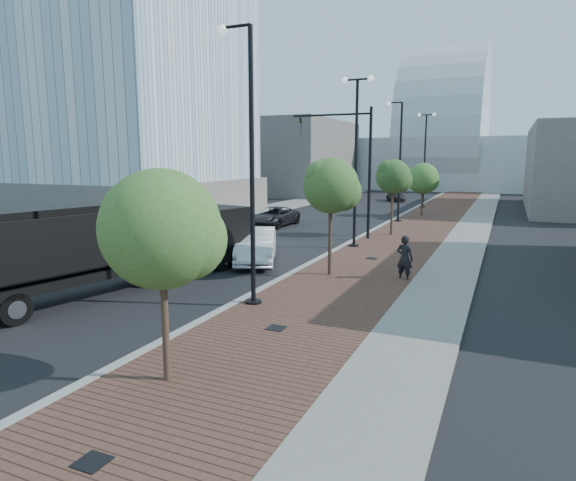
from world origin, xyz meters
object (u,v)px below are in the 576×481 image
at_px(white_sedan, 256,246).
at_px(dark_car_mid, 274,217).
at_px(pedestrian, 405,258).
at_px(dump_truck, 158,248).

xyz_separation_m(white_sedan, dark_car_mid, (-4.78, 11.92, -0.12)).
relative_size(white_sedan, pedestrian, 2.61).
height_order(dump_truck, white_sedan, dump_truck).
bearing_deg(dump_truck, dark_car_mid, 111.22).
bearing_deg(dark_car_mid, white_sedan, -66.65).
bearing_deg(dump_truck, white_sedan, 78.07).
bearing_deg(pedestrian, dump_truck, 37.51).
xyz_separation_m(dump_truck, dark_car_mid, (-2.70, 16.61, -0.63)).
xyz_separation_m(dump_truck, pedestrian, (9.34, 3.87, -0.38)).
distance_m(dump_truck, dark_car_mid, 16.84).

